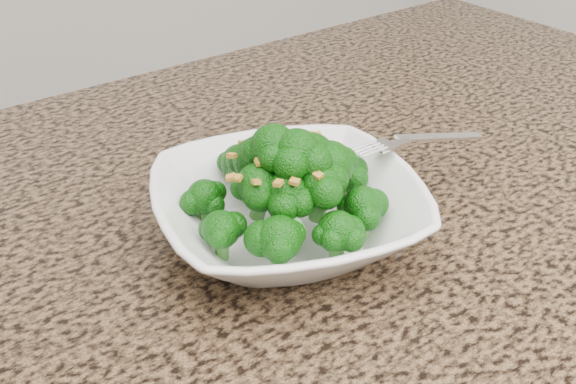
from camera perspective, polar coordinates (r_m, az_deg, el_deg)
granite_counter at (r=0.57m, az=-3.79°, el=-11.94°), size 1.64×1.04×0.03m
bowl at (r=0.64m, az=0.00°, el=-1.63°), size 0.30×0.30×0.06m
broccoli_pile at (r=0.61m, az=0.00°, el=3.59°), size 0.21×0.21×0.07m
garlic_topping at (r=0.59m, az=0.00°, el=7.00°), size 0.12×0.12×0.01m
fork at (r=0.69m, az=9.01°, el=3.89°), size 0.18×0.05×0.01m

